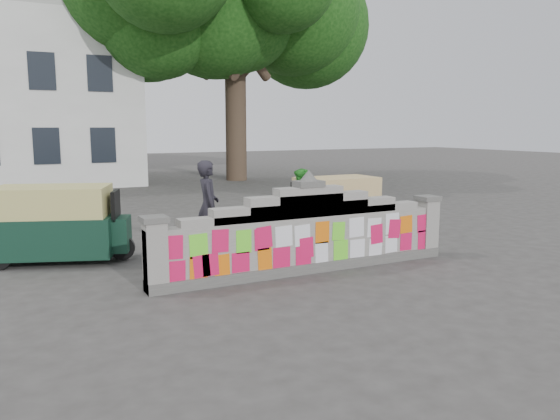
{
  "coord_description": "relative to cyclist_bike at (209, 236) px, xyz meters",
  "views": [
    {
      "loc": [
        -5.27,
        -9.05,
        2.83
      ],
      "look_at": [
        -0.11,
        1.0,
        1.1
      ],
      "focal_mm": 35.0,
      "sensor_mm": 36.0,
      "label": 1
    }
  ],
  "objects": [
    {
      "name": "rickshaw_right",
      "position": [
        4.17,
        1.63,
        0.21
      ],
      "size": [
        2.69,
        1.25,
        1.49
      ],
      "rotation": [
        0.0,
        0.0,
        3.14
      ],
      "color": "black",
      "rests_on": "ground"
    },
    {
      "name": "cyclist_bike",
      "position": [
        0.0,
        0.0,
        0.0
      ],
      "size": [
        2.24,
        1.17,
        1.12
      ],
      "primitive_type": "imported",
      "rotation": [
        0.0,
        0.0,
        1.36
      ],
      "color": "black",
      "rests_on": "ground"
    },
    {
      "name": "shade_tree",
      "position": [
        7.47,
        16.38,
        8.38
      ],
      "size": [
        12.0,
        10.0,
        12.0
      ],
      "color": "#38281E",
      "rests_on": "ground"
    },
    {
      "name": "parapet_wall",
      "position": [
        1.47,
        -1.62,
        0.19
      ],
      "size": [
        6.48,
        0.44,
        2.01
      ],
      "color": "#4C4C49",
      "rests_on": "ground"
    },
    {
      "name": "rickshaw_left",
      "position": [
        -2.82,
        1.5,
        0.27
      ],
      "size": [
        2.98,
        2.11,
        1.6
      ],
      "rotation": [
        0.0,
        0.0,
        -0.35
      ],
      "color": "#103022",
      "rests_on": "ground"
    },
    {
      "name": "pedestrian",
      "position": [
        2.86,
        1.08,
        0.34
      ],
      "size": [
        0.83,
        0.99,
        1.8
      ],
      "primitive_type": "imported",
      "rotation": [
        0.0,
        0.0,
        -1.39
      ],
      "color": "green",
      "rests_on": "ground"
    },
    {
      "name": "cyclist_rider",
      "position": [
        0.0,
        0.0,
        0.39
      ],
      "size": [
        0.59,
        0.77,
        1.9
      ],
      "primitive_type": "imported",
      "rotation": [
        0.0,
        0.0,
        1.36
      ],
      "color": "black",
      "rests_on": "ground"
    },
    {
      "name": "ground",
      "position": [
        1.47,
        -1.62,
        -0.56
      ],
      "size": [
        100.0,
        100.0,
        0.0
      ],
      "primitive_type": "plane",
      "color": "#383533",
      "rests_on": "ground"
    }
  ]
}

